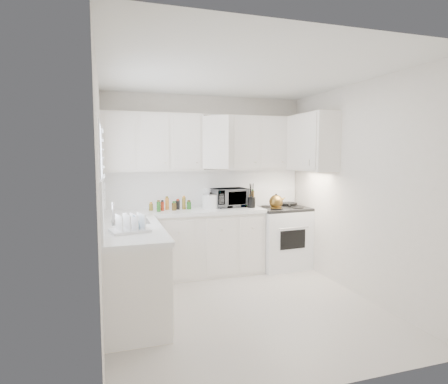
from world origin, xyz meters
name	(u,v)px	position (x,y,z in m)	size (l,w,h in m)	color
floor	(242,306)	(0.00, 0.00, 0.00)	(3.20, 3.20, 0.00)	beige
ceiling	(244,73)	(0.00, 0.00, 2.60)	(3.20, 3.20, 0.00)	white
wall_back	(206,183)	(0.00, 1.60, 1.30)	(3.00, 3.00, 0.00)	silver
wall_front	(322,216)	(0.00, -1.60, 1.30)	(3.00, 3.00, 0.00)	silver
wall_left	(101,198)	(-1.50, 0.00, 1.30)	(3.20, 3.20, 0.00)	silver
wall_right	(357,190)	(1.50, 0.00, 1.30)	(3.20, 3.20, 0.00)	silver
window_blinds	(102,171)	(-1.48, 0.35, 1.55)	(0.06, 0.96, 1.06)	white
lower_cabinets_back	(185,244)	(-0.39, 1.30, 0.45)	(2.22, 0.60, 0.90)	silver
lower_cabinets_left	(133,273)	(-1.20, 0.20, 0.45)	(0.60, 1.60, 0.90)	silver
countertop_back	(185,212)	(-0.39, 1.29, 0.93)	(2.24, 0.64, 0.05)	white
countertop_left	(132,230)	(-1.19, 0.20, 0.93)	(0.64, 1.62, 0.05)	white
backsplash_back	(206,188)	(0.00, 1.59, 1.23)	(2.98, 0.02, 0.55)	white
backsplash_left	(102,203)	(-1.49, 0.20, 1.23)	(0.02, 1.60, 0.55)	white
upper_cabinets_back	(209,170)	(0.00, 1.44, 1.50)	(3.00, 0.33, 0.80)	silver
upper_cabinets_right	(311,171)	(1.33, 0.82, 1.50)	(0.33, 0.90, 0.80)	silver
sink	(130,212)	(-1.19, 0.55, 1.07)	(0.42, 0.38, 0.30)	gray
stove	(282,229)	(1.11, 1.26, 0.59)	(0.77, 0.63, 1.19)	white
tea_kettle	(276,201)	(0.93, 1.10, 1.06)	(0.25, 0.21, 0.23)	brown
frying_pan	(288,203)	(1.29, 1.42, 0.97)	(0.29, 0.49, 0.04)	black
microwave	(229,196)	(0.31, 1.40, 1.12)	(0.50, 0.28, 0.34)	gray
rice_cooker	(211,200)	(0.00, 1.34, 1.07)	(0.24, 0.24, 0.24)	white
paper_towel	(207,198)	(0.00, 1.52, 1.08)	(0.12, 0.12, 0.27)	white
utensil_crock	(251,195)	(0.59, 1.23, 1.14)	(0.12, 0.12, 0.37)	black
dish_rack	(129,222)	(-1.23, -0.03, 1.05)	(0.37, 0.28, 0.21)	white
spice_left_0	(151,206)	(-0.85, 1.42, 1.02)	(0.06, 0.06, 0.13)	olive
spice_left_1	(157,206)	(-0.78, 1.33, 1.02)	(0.06, 0.06, 0.13)	#2B6722
spice_left_2	(162,205)	(-0.70, 1.42, 1.02)	(0.06, 0.06, 0.13)	red
spice_left_3	(168,206)	(-0.62, 1.33, 1.02)	(0.06, 0.06, 0.13)	#F19938
spice_left_4	(172,205)	(-0.55, 1.42, 1.02)	(0.06, 0.06, 0.13)	brown
spice_left_5	(179,205)	(-0.47, 1.33, 1.02)	(0.06, 0.06, 0.13)	black
spice_left_6	(183,204)	(-0.40, 1.42, 1.02)	(0.06, 0.06, 0.13)	olive
spice_left_7	(189,205)	(-0.32, 1.33, 1.02)	(0.06, 0.06, 0.13)	#2B6722
sauce_right_0	(245,199)	(0.58, 1.46, 1.05)	(0.06, 0.06, 0.19)	red
sauce_right_1	(250,200)	(0.64, 1.40, 1.05)	(0.06, 0.06, 0.19)	#F19938
sauce_right_2	(252,199)	(0.69, 1.46, 1.05)	(0.06, 0.06, 0.19)	brown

